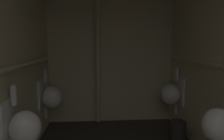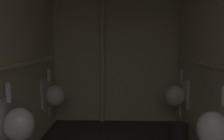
{
  "view_description": "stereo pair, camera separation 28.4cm",
  "coord_description": "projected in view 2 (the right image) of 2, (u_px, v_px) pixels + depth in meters",
  "views": [
    {
      "loc": [
        -0.25,
        -0.15,
        1.39
      ],
      "look_at": [
        -0.04,
        2.67,
        1.05
      ],
      "focal_mm": 33.03,
      "sensor_mm": 36.0,
      "label": 1
    },
    {
      "loc": [
        0.04,
        -0.15,
        1.39
      ],
      "look_at": [
        -0.04,
        2.67,
        1.05
      ],
      "focal_mm": 33.03,
      "sensor_mm": 36.0,
      "label": 2
    }
  ],
  "objects": [
    {
      "name": "supply_pipe_left",
      "position": [
        3.0,
        68.0,
        1.94
      ],
      "size": [
        0.06,
        2.88,
        0.06
      ],
      "color": "beige"
    },
    {
      "name": "urinal_right_mid",
      "position": [
        215.0,
        128.0,
        1.93
      ],
      "size": [
        0.32,
        0.3,
        0.76
      ],
      "color": "white"
    },
    {
      "name": "urinal_left_mid",
      "position": [
        17.0,
        124.0,
        2.04
      ],
      "size": [
        0.32,
        0.3,
        0.76
      ],
      "color": "white"
    },
    {
      "name": "standpipe_back_wall",
      "position": [
        102.0,
        57.0,
        3.59
      ],
      "size": [
        0.08,
        0.08,
        2.33
      ],
      "primitive_type": "cylinder",
      "color": "beige",
      "rests_on": "ground"
    },
    {
      "name": "supply_pipe_right",
      "position": [
        224.0,
        68.0,
        1.93
      ],
      "size": [
        0.06,
        2.89,
        0.06
      ],
      "color": "beige"
    },
    {
      "name": "waste_bin",
      "position": [
        180.0,
        135.0,
        2.85
      ],
      "size": [
        0.22,
        0.22,
        0.3
      ],
      "primitive_type": "cylinder",
      "color": "#2D2D2D",
      "rests_on": "ground"
    },
    {
      "name": "urinal_left_far",
      "position": [
        54.0,
        95.0,
        3.2
      ],
      "size": [
        0.32,
        0.3,
        0.76
      ],
      "color": "white"
    },
    {
      "name": "wall_back",
      "position": [
        116.0,
        56.0,
        3.69
      ],
      "size": [
        2.32,
        0.06,
        2.38
      ],
      "primitive_type": "cube",
      "color": "beige",
      "rests_on": "ground"
    },
    {
      "name": "urinal_right_far",
      "position": [
        176.0,
        95.0,
        3.21
      ],
      "size": [
        0.32,
        0.3,
        0.76
      ],
      "color": "white"
    }
  ]
}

